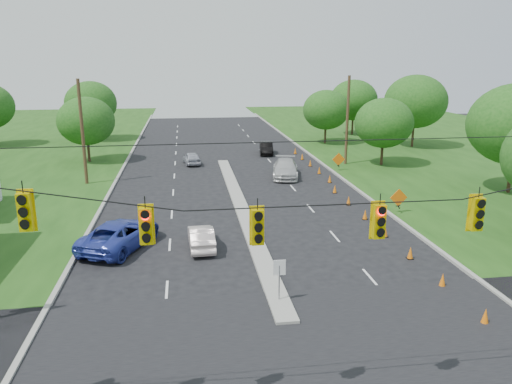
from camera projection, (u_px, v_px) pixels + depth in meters
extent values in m
cube|color=gray|center=(115.00, 183.00, 43.83)|extent=(0.25, 110.00, 0.16)
cube|color=gray|center=(337.00, 176.00, 46.61)|extent=(0.25, 110.00, 0.16)
cube|color=gray|center=(241.00, 207.00, 36.61)|extent=(1.00, 34.00, 0.18)
cylinder|color=gray|center=(279.00, 284.00, 22.03)|extent=(0.06, 0.06, 1.80)
cube|color=white|center=(279.00, 268.00, 21.83)|extent=(0.55, 0.04, 0.70)
cylinder|color=black|center=(329.00, 191.00, 13.77)|extent=(24.00, 0.04, 0.04)
cube|color=#E4C601|center=(25.00, 212.00, 12.73)|extent=(0.34, 0.24, 1.00)
cube|color=#E4C601|center=(146.00, 226.00, 13.28)|extent=(0.34, 0.24, 1.00)
cube|color=#E4C601|center=(258.00, 227.00, 13.74)|extent=(0.34, 0.24, 1.00)
cube|color=#E4C601|center=(379.00, 221.00, 14.22)|extent=(0.34, 0.24, 1.00)
cube|color=#E4C601|center=(477.00, 214.00, 14.61)|extent=(0.34, 0.24, 1.00)
cylinder|color=#422D1C|center=(82.00, 133.00, 42.34)|extent=(0.28, 0.28, 9.00)
cylinder|color=#422D1C|center=(347.00, 121.00, 50.56)|extent=(0.28, 0.28, 9.00)
cone|color=orange|center=(485.00, 316.00, 20.41)|extent=(0.32, 0.32, 0.70)
cone|color=orange|center=(443.00, 280.00, 23.76)|extent=(0.32, 0.32, 0.70)
cone|color=orange|center=(410.00, 253.00, 27.10)|extent=(0.32, 0.32, 0.70)
cone|color=orange|center=(385.00, 231.00, 30.45)|extent=(0.32, 0.32, 0.70)
cone|color=orange|center=(365.00, 214.00, 33.80)|extent=(0.32, 0.32, 0.70)
cone|color=orange|center=(349.00, 200.00, 37.15)|extent=(0.32, 0.32, 0.70)
cone|color=orange|center=(335.00, 189.00, 40.49)|extent=(0.32, 0.32, 0.70)
cone|color=orange|center=(330.00, 179.00, 43.92)|extent=(0.32, 0.32, 0.70)
cone|color=orange|center=(319.00, 170.00, 47.27)|extent=(0.32, 0.32, 0.70)
cone|color=orange|center=(310.00, 163.00, 50.62)|extent=(0.32, 0.32, 0.70)
cone|color=orange|center=(302.00, 157.00, 53.97)|extent=(0.32, 0.32, 0.70)
cone|color=orange|center=(295.00, 151.00, 57.32)|extent=(0.32, 0.32, 0.70)
cube|color=black|center=(398.00, 206.00, 35.08)|extent=(0.06, 0.58, 0.26)
cube|color=black|center=(398.00, 206.00, 35.08)|extent=(0.06, 0.58, 0.26)
cube|color=orange|center=(399.00, 198.00, 34.93)|extent=(1.27, 0.05, 1.27)
cube|color=black|center=(338.00, 165.00, 48.48)|extent=(0.06, 0.58, 0.26)
cube|color=black|center=(338.00, 165.00, 48.48)|extent=(0.06, 0.58, 0.26)
cube|color=orange|center=(339.00, 159.00, 48.32)|extent=(1.27, 0.05, 1.27)
cylinder|color=black|center=(89.00, 150.00, 52.54)|extent=(0.28, 0.28, 2.52)
ellipsoid|color=#194C14|center=(86.00, 121.00, 51.74)|extent=(5.88, 5.88, 5.04)
cylinder|color=black|center=(93.00, 130.00, 66.56)|extent=(0.28, 0.28, 2.88)
ellipsoid|color=#194C14|center=(91.00, 103.00, 65.66)|extent=(6.72, 6.72, 5.76)
cylinder|color=black|center=(510.00, 174.00, 40.17)|extent=(0.28, 0.28, 3.24)
cylinder|color=black|center=(382.00, 153.00, 50.92)|extent=(0.28, 0.28, 2.52)
ellipsoid|color=#194C14|center=(384.00, 123.00, 50.13)|extent=(5.88, 5.88, 5.04)
cylinder|color=black|center=(413.00, 134.00, 61.49)|extent=(0.28, 0.28, 3.24)
ellipsoid|color=#194C14|center=(415.00, 102.00, 60.47)|extent=(7.56, 7.56, 6.48)
cylinder|color=black|center=(352.00, 125.00, 71.51)|extent=(0.28, 0.28, 2.88)
ellipsoid|color=#194C14|center=(354.00, 100.00, 70.61)|extent=(6.72, 6.72, 5.76)
cylinder|color=black|center=(325.00, 134.00, 64.04)|extent=(0.28, 0.28, 2.52)
ellipsoid|color=#194C14|center=(326.00, 110.00, 63.25)|extent=(5.88, 5.88, 5.04)
imported|color=beige|center=(201.00, 237.00, 28.62)|extent=(1.54, 3.98, 1.29)
imported|color=#2C3BA4|center=(120.00, 234.00, 28.58)|extent=(4.85, 6.48, 1.64)
imported|color=#BBBBBB|center=(285.00, 168.00, 45.91)|extent=(3.26, 5.85, 1.60)
imported|color=#A2A3B0|center=(192.00, 158.00, 51.60)|extent=(2.02, 3.94, 1.28)
imported|color=black|center=(266.00, 148.00, 57.10)|extent=(1.92, 4.31, 1.38)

